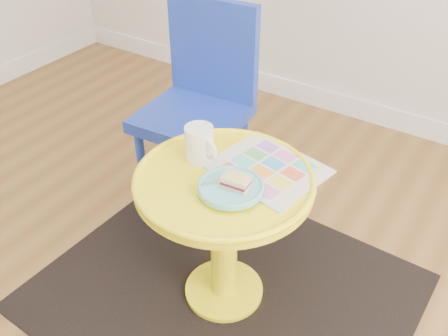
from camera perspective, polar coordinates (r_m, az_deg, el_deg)
The scene contains 9 objects.
room_walls at distance 2.82m, azimuth -14.52°, elevation 4.42°, with size 4.00×4.00×4.00m.
rug at distance 1.94m, azimuth 0.00°, elevation -13.92°, with size 1.30×1.10×0.01m, color black.
side_table at distance 1.67m, azimuth 0.00°, elevation -5.36°, with size 0.57×0.57×0.54m.
chair at distance 2.07m, azimuth -2.71°, elevation 7.98°, with size 0.42×0.42×0.90m.
newspaper at distance 1.61m, azimuth 5.01°, elevation -0.04°, with size 0.34×0.29×0.01m, color silver.
mug at distance 1.61m, azimuth -2.78°, elevation 2.85°, with size 0.13×0.09×0.12m.
plate at distance 1.50m, azimuth 0.78°, elevation -2.28°, with size 0.20×0.20×0.02m.
cake_slice at distance 1.48m, azimuth 1.38°, elevation -1.59°, with size 0.08×0.06×0.04m.
fork at distance 1.51m, azimuth -0.23°, elevation -1.52°, with size 0.10×0.12×0.00m.
Camera 1 is at (0.87, -0.56, 1.50)m, focal length 40.00 mm.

